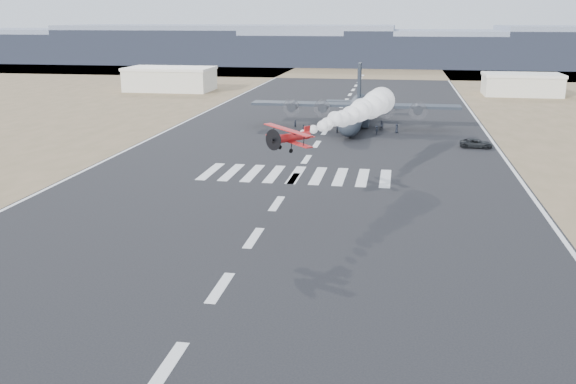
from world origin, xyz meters
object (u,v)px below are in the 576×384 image
(crew_c, at_px, (376,130))
(crew_f, at_px, (309,129))
(crew_g, at_px, (303,129))
(support_vehicle, at_px, (476,143))
(crew_a, at_px, (295,124))
(crew_b, at_px, (381,125))
(hangar_left, at_px, (170,79))
(aerobatic_biplane, at_px, (290,137))
(crew_e, at_px, (397,128))
(crew_h, at_px, (338,128))
(crew_d, at_px, (350,126))
(hangar_right, at_px, (522,84))
(transport_aircraft, at_px, (355,111))

(crew_c, bearing_deg, crew_f, -46.92)
(crew_c, height_order, crew_g, crew_c)
(support_vehicle, xyz_separation_m, crew_a, (-32.17, 13.74, 0.07))
(support_vehicle, bearing_deg, crew_b, 53.08)
(hangar_left, relative_size, crew_c, 14.88)
(crew_a, distance_m, crew_f, 6.05)
(crew_a, bearing_deg, crew_c, 119.11)
(crew_f, bearing_deg, crew_a, 88.01)
(hangar_left, height_order, crew_a, hangar_left)
(support_vehicle, bearing_deg, hangar_left, 52.34)
(crew_c, bearing_deg, aerobatic_biplane, 32.15)
(crew_e, bearing_deg, crew_h, 83.66)
(hangar_left, height_order, crew_d, hangar_left)
(crew_d, bearing_deg, crew_f, 54.26)
(crew_e, height_order, crew_g, crew_e)
(hangar_right, height_order, crew_a, hangar_right)
(crew_e, height_order, crew_f, crew_e)
(support_vehicle, distance_m, crew_f, 30.07)
(support_vehicle, height_order, crew_h, crew_h)
(crew_a, height_order, crew_e, crew_e)
(hangar_left, bearing_deg, crew_d, -46.07)
(support_vehicle, relative_size, crew_e, 3.07)
(crew_g, bearing_deg, support_vehicle, 64.51)
(hangar_right, height_order, crew_e, hangar_right)
(hangar_left, distance_m, crew_b, 84.79)
(support_vehicle, xyz_separation_m, crew_g, (-29.87, 8.66, 0.06))
(transport_aircraft, bearing_deg, crew_e, -37.28)
(support_vehicle, distance_m, crew_h, 25.65)
(hangar_right, height_order, crew_d, hangar_right)
(crew_b, xyz_separation_m, crew_h, (-7.79, -4.03, -0.09))
(crew_a, relative_size, crew_e, 0.93)
(crew_f, bearing_deg, crew_g, 148.34)
(hangar_left, relative_size, crew_g, 15.40)
(hangar_left, distance_m, crew_g, 79.33)
(support_vehicle, bearing_deg, crew_h, 71.72)
(hangar_right, bearing_deg, crew_h, -123.19)
(transport_aircraft, bearing_deg, crew_a, -159.82)
(transport_aircraft, distance_m, crew_g, 12.93)
(hangar_right, xyz_separation_m, crew_a, (-52.10, -62.86, -2.21))
(hangar_left, xyz_separation_m, crew_h, (54.49, -61.52, -2.56))
(support_vehicle, bearing_deg, crew_e, 52.76)
(transport_aircraft, height_order, crew_g, transport_aircraft)
(aerobatic_biplane, distance_m, crew_d, 57.29)
(crew_g, distance_m, crew_h, 6.44)
(hangar_left, relative_size, crew_h, 14.43)
(crew_a, height_order, crew_c, crew_c)
(crew_c, bearing_deg, crew_h, -55.15)
(transport_aircraft, height_order, crew_e, transport_aircraft)
(hangar_right, xyz_separation_m, crew_f, (-48.70, -67.86, -2.19))
(transport_aircraft, relative_size, crew_b, 21.01)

